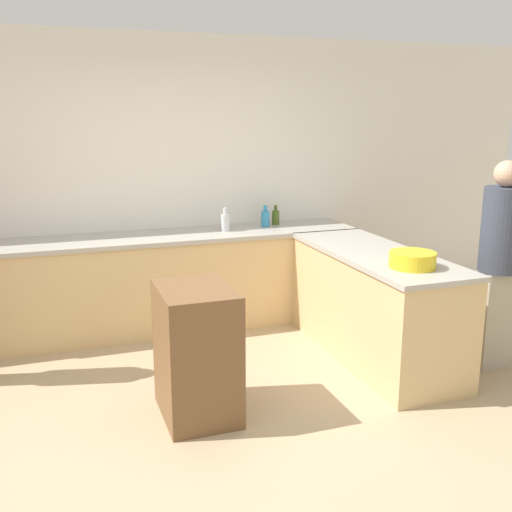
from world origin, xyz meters
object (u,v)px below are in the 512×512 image
at_px(vinegar_bottle_clear, 225,222).
at_px(dish_soap_bottle, 265,218).
at_px(person_at_peninsula, 499,258).
at_px(olive_oil_bottle, 276,217).
at_px(mixing_bowl, 412,260).
at_px(island_table, 197,352).

xyz_separation_m(vinegar_bottle_clear, dish_soap_bottle, (0.43, 0.09, -0.00)).
relative_size(vinegar_bottle_clear, person_at_peninsula, 0.13).
xyz_separation_m(dish_soap_bottle, person_at_peninsula, (1.25, -1.83, -0.08)).
bearing_deg(olive_oil_bottle, vinegar_bottle_clear, -164.87).
bearing_deg(vinegar_bottle_clear, person_at_peninsula, -46.05).
distance_m(mixing_bowl, vinegar_bottle_clear, 1.98).
bearing_deg(olive_oil_bottle, person_at_peninsula, -59.60).
height_order(olive_oil_bottle, dish_soap_bottle, dish_soap_bottle).
xyz_separation_m(island_table, vinegar_bottle_clear, (0.72, 1.73, 0.54)).
distance_m(island_table, dish_soap_bottle, 2.22).
height_order(island_table, vinegar_bottle_clear, vinegar_bottle_clear).
bearing_deg(mixing_bowl, island_table, 178.42).
height_order(vinegar_bottle_clear, person_at_peninsula, person_at_peninsula).
xyz_separation_m(olive_oil_bottle, person_at_peninsula, (1.11, -1.90, -0.08)).
distance_m(island_table, vinegar_bottle_clear, 1.95).
bearing_deg(vinegar_bottle_clear, olive_oil_bottle, 15.13).
relative_size(vinegar_bottle_clear, dish_soap_bottle, 1.05).
height_order(dish_soap_bottle, person_at_peninsula, person_at_peninsula).
bearing_deg(dish_soap_bottle, vinegar_bottle_clear, -168.49).
bearing_deg(vinegar_bottle_clear, mixing_bowl, -63.69).
relative_size(mixing_bowl, vinegar_bottle_clear, 1.52).
distance_m(olive_oil_bottle, dish_soap_bottle, 0.15).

